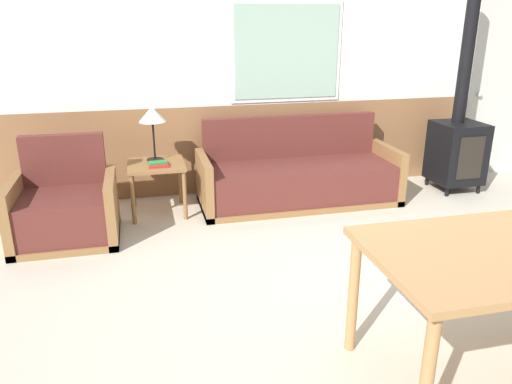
{
  "coord_description": "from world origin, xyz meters",
  "views": [
    {
      "loc": [
        -1.6,
        -2.66,
        1.86
      ],
      "look_at": [
        -0.74,
        0.96,
        0.55
      ],
      "focal_mm": 35.0,
      "sensor_mm": 36.0,
      "label": 1
    }
  ],
  "objects_px": {
    "couch": "(298,178)",
    "wood_stove": "(458,137)",
    "armchair": "(65,211)",
    "table_lamp": "(152,117)",
    "side_table": "(157,171)"
  },
  "relations": [
    {
      "from": "table_lamp",
      "to": "wood_stove",
      "type": "height_order",
      "value": "wood_stove"
    },
    {
      "from": "table_lamp",
      "to": "wood_stove",
      "type": "relative_size",
      "value": 0.23
    },
    {
      "from": "armchair",
      "to": "wood_stove",
      "type": "bearing_deg",
      "value": -7.11
    },
    {
      "from": "wood_stove",
      "to": "armchair",
      "type": "bearing_deg",
      "value": -174.2
    },
    {
      "from": "couch",
      "to": "wood_stove",
      "type": "bearing_deg",
      "value": -0.17
    },
    {
      "from": "side_table",
      "to": "wood_stove",
      "type": "xyz_separation_m",
      "value": [
        3.3,
        -0.04,
        0.17
      ]
    },
    {
      "from": "table_lamp",
      "to": "armchair",
      "type": "bearing_deg",
      "value": -145.93
    },
    {
      "from": "couch",
      "to": "wood_stove",
      "type": "height_order",
      "value": "wood_stove"
    },
    {
      "from": "table_lamp",
      "to": "wood_stove",
      "type": "bearing_deg",
      "value": -2.29
    },
    {
      "from": "side_table",
      "to": "table_lamp",
      "type": "height_order",
      "value": "table_lamp"
    },
    {
      "from": "armchair",
      "to": "wood_stove",
      "type": "xyz_separation_m",
      "value": [
        4.11,
        0.42,
        0.33
      ]
    },
    {
      "from": "side_table",
      "to": "couch",
      "type": "bearing_deg",
      "value": -1.24
    },
    {
      "from": "couch",
      "to": "armchair",
      "type": "height_order",
      "value": "armchair"
    },
    {
      "from": "wood_stove",
      "to": "couch",
      "type": "bearing_deg",
      "value": 179.83
    },
    {
      "from": "couch",
      "to": "armchair",
      "type": "relative_size",
      "value": 2.35
    }
  ]
}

